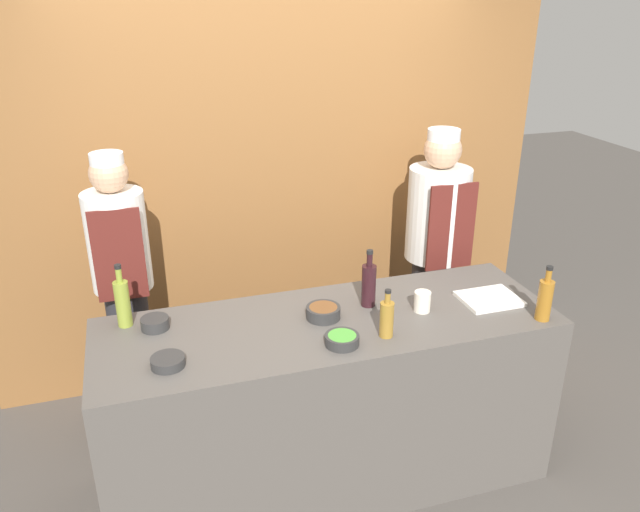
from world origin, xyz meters
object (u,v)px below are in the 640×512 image
object	(u,v)px
cutting_board	(489,299)
sauce_bowl_brown	(323,312)
bottle_oil	(123,302)
bottle_wine	(369,284)
chef_right	(435,251)
sauce_bowl_purple	(155,323)
cup_cream	(422,301)
chef_left	(124,289)
bottle_vinegar	(387,318)
bottle_amber	(545,299)
sauce_bowl_yellow	(168,361)
sauce_bowl_green	(342,339)

from	to	relation	value
cutting_board	sauce_bowl_brown	bearing A→B (deg)	174.53
bottle_oil	bottle_wine	distance (m)	1.19
cutting_board	chef_right	world-z (taller)	chef_right
sauce_bowl_purple	cup_cream	size ratio (longest dim) A/B	1.27
chef_left	bottle_vinegar	bearing A→B (deg)	-39.21
bottle_oil	bottle_vinegar	world-z (taller)	bottle_oil
bottle_wine	bottle_amber	bearing A→B (deg)	-27.25
cutting_board	bottle_oil	distance (m)	1.81
bottle_oil	bottle_vinegar	size ratio (longest dim) A/B	1.33
cutting_board	chef_right	size ratio (longest dim) A/B	0.17
bottle_vinegar	cup_cream	xyz separation A→B (m)	(0.26, 0.17, -0.04)
bottle_amber	chef_left	distance (m)	2.18
bottle_wine	bottle_oil	bearing A→B (deg)	172.49
chef_right	sauce_bowl_purple	bearing A→B (deg)	-162.60
cutting_board	bottle_amber	distance (m)	0.30
sauce_bowl_yellow	sauce_bowl_purple	xyz separation A→B (m)	(-0.03, 0.34, 0.01)
cutting_board	chef_right	distance (m)	0.77
sauce_bowl_green	chef_right	distance (m)	1.34
sauce_bowl_yellow	chef_left	size ratio (longest dim) A/B	0.09
sauce_bowl_green	bottle_oil	distance (m)	1.04
chef_right	cutting_board	bearing A→B (deg)	-96.43
sauce_bowl_purple	chef_right	distance (m)	1.82
sauce_bowl_purple	cutting_board	world-z (taller)	sauce_bowl_purple
sauce_bowl_brown	cutting_board	xyz separation A→B (m)	(0.87, -0.08, -0.02)
bottle_amber	bottle_oil	bearing A→B (deg)	164.30
bottle_wine	chef_left	bearing A→B (deg)	151.98
sauce_bowl_brown	bottle_amber	xyz separation A→B (m)	(1.01, -0.33, 0.08)
bottle_vinegar	bottle_wine	bearing A→B (deg)	83.98
sauce_bowl_purple	bottle_oil	world-z (taller)	bottle_oil
cutting_board	bottle_oil	size ratio (longest dim) A/B	0.93
sauce_bowl_yellow	bottle_oil	bearing A→B (deg)	111.40
chef_left	sauce_bowl_green	bearing A→B (deg)	-45.58
sauce_bowl_green	cup_cream	bearing A→B (deg)	20.62
sauce_bowl_green	chef_right	size ratio (longest dim) A/B	0.09
chef_right	bottle_oil	bearing A→B (deg)	-165.91
sauce_bowl_yellow	bottle_amber	distance (m)	1.77
bottle_wine	cup_cream	xyz separation A→B (m)	(0.23, -0.14, -0.07)
chef_right	sauce_bowl_green	bearing A→B (deg)	-135.15
cutting_board	chef_left	world-z (taller)	chef_left
cup_cream	bottle_vinegar	bearing A→B (deg)	-147.14
cup_cream	chef_left	xyz separation A→B (m)	(-1.41, 0.76, -0.08)
bottle_oil	bottle_amber	size ratio (longest dim) A/B	1.12
chef_left	sauce_bowl_yellow	bearing A→B (deg)	-79.59
sauce_bowl_purple	bottle_vinegar	world-z (taller)	bottle_vinegar
sauce_bowl_green	bottle_wine	distance (m)	0.41
bottle_oil	bottle_wine	bearing A→B (deg)	-7.51
sauce_bowl_green	cutting_board	xyz separation A→B (m)	(0.86, 0.18, -0.02)
bottle_amber	chef_left	xyz separation A→B (m)	(-1.93, 1.01, -0.14)
sauce_bowl_green	cup_cream	distance (m)	0.52
bottle_wine	bottle_vinegar	xyz separation A→B (m)	(-0.03, -0.31, -0.03)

